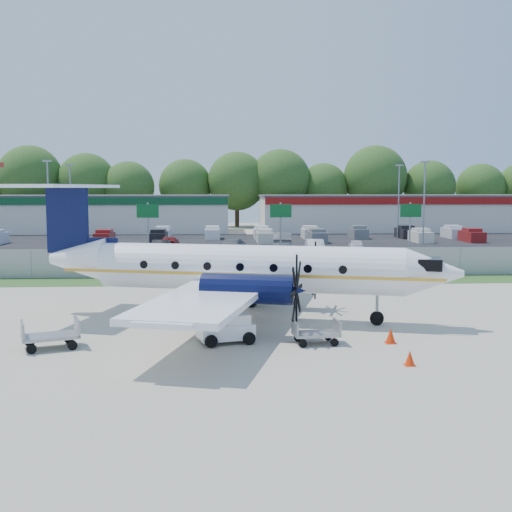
{
  "coord_description": "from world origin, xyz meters",
  "views": [
    {
      "loc": [
        -2.02,
        -30.38,
        6.13
      ],
      "look_at": [
        0.0,
        6.0,
        2.3
      ],
      "focal_mm": 45.0,
      "sensor_mm": 36.0,
      "label": 1
    }
  ],
  "objects": [
    {
      "name": "light_pole_ne",
      "position": [
        20.0,
        38.0,
        5.23
      ],
      "size": [
        0.9,
        0.35,
        9.09
      ],
      "color": "gray",
      "rests_on": "ground"
    },
    {
      "name": "ground",
      "position": [
        0.0,
        0.0,
        0.0
      ],
      "size": [
        170.0,
        170.0,
        0.0
      ],
      "primitive_type": "plane",
      "color": "#B7B09B",
      "rests_on": "ground"
    },
    {
      "name": "parked_car_c",
      "position": [
        -0.97,
        29.35,
        0.0
      ],
      "size": [
        3.31,
        5.32,
        1.44
      ],
      "primitive_type": "imported",
      "rotation": [
        0.0,
        0.0,
        -0.28
      ],
      "color": "#595B5E",
      "rests_on": "ground"
    },
    {
      "name": "far_parking_rows",
      "position": [
        0.0,
        45.0,
        0.0
      ],
      "size": [
        56.0,
        10.0,
        1.6
      ],
      "primitive_type": null,
      "color": "gray",
      "rests_on": "ground"
    },
    {
      "name": "pushback_tug",
      "position": [
        -1.74,
        -5.15,
        0.55
      ],
      "size": [
        2.4,
        2.0,
        1.16
      ],
      "color": "white",
      "rests_on": "ground"
    },
    {
      "name": "road_car_mid",
      "position": [
        11.65,
        19.81,
        0.0
      ],
      "size": [
        5.04,
        3.57,
        1.35
      ],
      "primitive_type": "imported",
      "rotation": [
        0.0,
        0.0,
        -1.17
      ],
      "color": "silver",
      "rests_on": "ground"
    },
    {
      "name": "building_west",
      "position": [
        -24.0,
        61.98,
        2.63
      ],
      "size": [
        46.4,
        12.4,
        5.24
      ],
      "color": "silver",
      "rests_on": "ground"
    },
    {
      "name": "parked_car_g",
      "position": [
        4.33,
        34.7,
        0.0
      ],
      "size": [
        2.32,
        5.32,
        1.7
      ],
      "primitive_type": "imported",
      "rotation": [
        0.0,
        0.0,
        3.04
      ],
      "color": "#595B5E",
      "rests_on": "ground"
    },
    {
      "name": "access_road",
      "position": [
        0.0,
        19.0,
        0.01
      ],
      "size": [
        170.0,
        8.0,
        0.02
      ],
      "primitive_type": "cube",
      "color": "black",
      "rests_on": "ground"
    },
    {
      "name": "building_east",
      "position": [
        26.0,
        61.98,
        2.63
      ],
      "size": [
        44.4,
        12.4,
        5.24
      ],
      "color": "silver",
      "rests_on": "ground"
    },
    {
      "name": "parked_car_b",
      "position": [
        -7.57,
        28.68,
        0.0
      ],
      "size": [
        1.7,
        4.36,
        1.42
      ],
      "primitive_type": "imported",
      "rotation": [
        0.0,
        0.0,
        -0.05
      ],
      "color": "black",
      "rests_on": "ground"
    },
    {
      "name": "parked_car_a",
      "position": [
        -13.08,
        29.02,
        0.0
      ],
      "size": [
        2.76,
        4.49,
        1.4
      ],
      "primitive_type": "imported",
      "rotation": [
        0.0,
        0.0,
        -0.33
      ],
      "color": "beige",
      "rests_on": "ground"
    },
    {
      "name": "baggage_cart_near",
      "position": [
        -8.58,
        -5.79,
        0.51
      ],
      "size": [
        2.41,
        1.9,
        1.11
      ],
      "color": "gray",
      "rests_on": "ground"
    },
    {
      "name": "cone_starboard_wing",
      "position": [
        -4.56,
        8.57,
        0.27
      ],
      "size": [
        0.4,
        0.4,
        0.56
      ],
      "color": "red",
      "rests_on": "ground"
    },
    {
      "name": "sign_right",
      "position": [
        14.0,
        22.91,
        3.61
      ],
      "size": [
        1.8,
        0.26,
        5.0
      ],
      "color": "gray",
      "rests_on": "ground"
    },
    {
      "name": "perimeter_fence",
      "position": [
        0.0,
        14.0,
        1.0
      ],
      "size": [
        120.0,
        0.06,
        1.99
      ],
      "color": "gray",
      "rests_on": "ground"
    },
    {
      "name": "cone_nose",
      "position": [
        4.73,
        -5.67,
        0.29
      ],
      "size": [
        0.43,
        0.43,
        0.61
      ],
      "color": "red",
      "rests_on": "ground"
    },
    {
      "name": "parked_car_d",
      "position": [
        6.7,
        28.17,
        0.0
      ],
      "size": [
        1.74,
        4.51,
        1.46
      ],
      "primitive_type": "imported",
      "rotation": [
        0.0,
        0.0,
        -0.04
      ],
      "color": "silver",
      "rests_on": "ground"
    },
    {
      "name": "sign_left",
      "position": [
        -8.0,
        22.91,
        3.61
      ],
      "size": [
        1.8,
        0.26,
        5.0
      ],
      "color": "gray",
      "rests_on": "ground"
    },
    {
      "name": "grass_verge",
      "position": [
        0.0,
        12.0,
        0.01
      ],
      "size": [
        170.0,
        4.0,
        0.02
      ],
      "primitive_type": "cube",
      "color": "#2D561E",
      "rests_on": "ground"
    },
    {
      "name": "sign_mid",
      "position": [
        3.0,
        22.91,
        3.61
      ],
      "size": [
        1.8,
        0.26,
        5.0
      ],
      "color": "gray",
      "rests_on": "ground"
    },
    {
      "name": "light_pole_nw",
      "position": [
        -20.0,
        38.0,
        5.23
      ],
      "size": [
        0.9,
        0.35,
        9.09
      ],
      "color": "gray",
      "rests_on": "ground"
    },
    {
      "name": "light_pole_se",
      "position": [
        20.0,
        48.0,
        5.23
      ],
      "size": [
        0.9,
        0.35,
        9.09
      ],
      "color": "gray",
      "rests_on": "ground"
    },
    {
      "name": "aircraft",
      "position": [
        -1.15,
        -0.63,
        2.45
      ],
      "size": [
        20.75,
        20.28,
        6.34
      ],
      "color": "white",
      "rests_on": "ground"
    },
    {
      "name": "tree_line",
      "position": [
        0.0,
        74.0,
        0.0
      ],
      "size": [
        112.0,
        6.0,
        14.0
      ],
      "primitive_type": null,
      "color": "#2A5017",
      "rests_on": "ground"
    },
    {
      "name": "light_pole_sw",
      "position": [
        -20.0,
        48.0,
        5.23
      ],
      "size": [
        0.9,
        0.35,
        9.09
      ],
      "color": "gray",
      "rests_on": "ground"
    },
    {
      "name": "parked_car_e",
      "position": [
        10.89,
        29.7,
        0.0
      ],
      "size": [
        2.12,
        4.02,
        1.3
      ],
      "primitive_type": "imported",
      "rotation": [
        0.0,
        0.0,
        -0.16
      ],
      "color": "silver",
      "rests_on": "ground"
    },
    {
      "name": "baggage_cart_far",
      "position": [
        1.74,
        -5.63,
        0.44
      ],
      "size": [
        1.88,
        1.23,
        0.94
      ],
      "color": "gray",
      "rests_on": "ground"
    },
    {
      "name": "parking_lot",
      "position": [
        0.0,
        40.0,
        0.01
      ],
      "size": [
        170.0,
        32.0,
        0.02
      ],
      "primitive_type": "cube",
      "color": "black",
      "rests_on": "ground"
    },
    {
      "name": "parked_car_f",
      "position": [
        -7.23,
        35.11,
        0.0
      ],
      "size": [
        1.84,
        4.47,
        1.29
      ],
      "primitive_type": "imported",
      "rotation": [
        0.0,
        0.0,
        3.15
      ],
      "color": "maroon",
      "rests_on": "ground"
    },
    {
      "name": "cone_port_wing",
      "position": [
        4.54,
        -8.9,
        0.25
      ],
      "size": [
        0.37,
        0.37,
        0.53
      ],
      "color": "red",
      "rests_on": "ground"
    }
  ]
}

